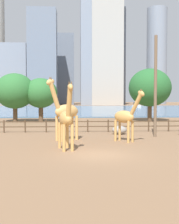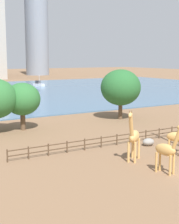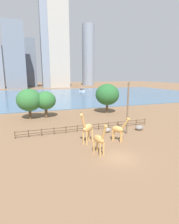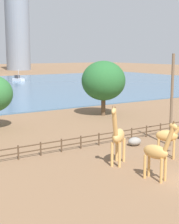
{
  "view_description": "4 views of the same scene",
  "coord_description": "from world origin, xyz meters",
  "px_view_note": "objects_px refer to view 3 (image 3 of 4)",
  "views": [
    {
      "loc": [
        -1.57,
        -17.26,
        3.48
      ],
      "look_at": [
        0.28,
        13.82,
        2.02
      ],
      "focal_mm": 45.0,
      "sensor_mm": 36.0,
      "label": 1
    },
    {
      "loc": [
        -22.6,
        -19.6,
        10.06
      ],
      "look_at": [
        0.95,
        19.85,
        2.74
      ],
      "focal_mm": 55.0,
      "sensor_mm": 36.0,
      "label": 2
    },
    {
      "loc": [
        -10.55,
        -18.31,
        10.32
      ],
      "look_at": [
        2.77,
        19.09,
        2.09
      ],
      "focal_mm": 28.0,
      "sensor_mm": 36.0,
      "label": 3
    },
    {
      "loc": [
        -19.46,
        -15.67,
        9.24
      ],
      "look_at": [
        2.72,
        17.9,
        2.34
      ],
      "focal_mm": 55.0,
      "sensor_mm": 36.0,
      "label": 4
    }
  ],
  "objects_px": {
    "boulder_near_fence": "(107,130)",
    "tree_right_tall": "(29,100)",
    "giraffe_young": "(99,139)",
    "giraffe_companion": "(87,128)",
    "tree_left_large": "(46,101)",
    "giraffe_tall": "(119,129)",
    "utility_pole": "(128,109)",
    "tree_center_broad": "(107,95)",
    "boulder_by_pole": "(139,128)",
    "boat_ferry": "(82,91)"
  },
  "relations": [
    {
      "from": "boat_ferry",
      "to": "boulder_by_pole",
      "type": "bearing_deg",
      "value": -27.55
    },
    {
      "from": "giraffe_tall",
      "to": "tree_center_broad",
      "type": "xyz_separation_m",
      "value": [
        7.68,
        20.58,
        3.18
      ]
    },
    {
      "from": "giraffe_companion",
      "to": "tree_right_tall",
      "type": "distance_m",
      "value": 21.13
    },
    {
      "from": "giraffe_tall",
      "to": "boulder_near_fence",
      "type": "xyz_separation_m",
      "value": [
        0.3,
        4.88,
        -1.62
      ]
    },
    {
      "from": "giraffe_young",
      "to": "boat_ferry",
      "type": "bearing_deg",
      "value": 149.94
    },
    {
      "from": "tree_right_tall",
      "to": "giraffe_young",
      "type": "bearing_deg",
      "value": -70.94
    },
    {
      "from": "giraffe_young",
      "to": "boulder_near_fence",
      "type": "bearing_deg",
      "value": 134.37
    },
    {
      "from": "giraffe_tall",
      "to": "giraffe_young",
      "type": "distance_m",
      "value": 5.8
    },
    {
      "from": "giraffe_companion",
      "to": "boulder_near_fence",
      "type": "bearing_deg",
      "value": 178.31
    },
    {
      "from": "utility_pole",
      "to": "boulder_near_fence",
      "type": "xyz_separation_m",
      "value": [
        -2.96,
        2.03,
        -4.19
      ]
    },
    {
      "from": "boulder_near_fence",
      "to": "tree_center_broad",
      "type": "relative_size",
      "value": 0.18
    },
    {
      "from": "tree_right_tall",
      "to": "tree_left_large",
      "type": "bearing_deg",
      "value": 1.28
    },
    {
      "from": "boat_ferry",
      "to": "tree_left_large",
      "type": "bearing_deg",
      "value": -42.22
    },
    {
      "from": "boulder_near_fence",
      "to": "tree_left_large",
      "type": "bearing_deg",
      "value": 121.02
    },
    {
      "from": "boulder_near_fence",
      "to": "tree_right_tall",
      "type": "xyz_separation_m",
      "value": [
        -13.25,
        15.58,
        4.22
      ]
    },
    {
      "from": "boulder_near_fence",
      "to": "tree_center_broad",
      "type": "xyz_separation_m",
      "value": [
        7.38,
        15.7,
        4.8
      ]
    },
    {
      "from": "utility_pole",
      "to": "boulder_by_pole",
      "type": "height_order",
      "value": "utility_pole"
    },
    {
      "from": "boulder_near_fence",
      "to": "boulder_by_pole",
      "type": "bearing_deg",
      "value": -8.05
    },
    {
      "from": "giraffe_tall",
      "to": "tree_center_broad",
      "type": "bearing_deg",
      "value": 118.98
    },
    {
      "from": "utility_pole",
      "to": "tree_left_large",
      "type": "xyz_separation_m",
      "value": [
        -12.38,
        17.7,
        -0.28
      ]
    },
    {
      "from": "giraffe_young",
      "to": "boulder_by_pole",
      "type": "height_order",
      "value": "giraffe_young"
    },
    {
      "from": "giraffe_young",
      "to": "boulder_near_fence",
      "type": "height_order",
      "value": "giraffe_young"
    },
    {
      "from": "giraffe_young",
      "to": "tree_center_broad",
      "type": "distance_m",
      "value": 27.14
    },
    {
      "from": "giraffe_tall",
      "to": "tree_left_large",
      "type": "xyz_separation_m",
      "value": [
        -9.12,
        20.54,
        2.3
      ]
    },
    {
      "from": "tree_center_broad",
      "to": "giraffe_companion",
      "type": "bearing_deg",
      "value": -122.77
    },
    {
      "from": "tree_left_large",
      "to": "tree_right_tall",
      "type": "relative_size",
      "value": 0.9
    },
    {
      "from": "tree_right_tall",
      "to": "boat_ferry",
      "type": "bearing_deg",
      "value": 63.14
    },
    {
      "from": "giraffe_companion",
      "to": "tree_left_large",
      "type": "xyz_separation_m",
      "value": [
        -4.22,
        19.5,
        1.89
      ]
    },
    {
      "from": "giraffe_tall",
      "to": "tree_right_tall",
      "type": "distance_m",
      "value": 24.35
    },
    {
      "from": "tree_left_large",
      "to": "utility_pole",
      "type": "bearing_deg",
      "value": -55.02
    },
    {
      "from": "giraffe_companion",
      "to": "tree_right_tall",
      "type": "bearing_deg",
      "value": -105.6
    },
    {
      "from": "giraffe_tall",
      "to": "giraffe_companion",
      "type": "distance_m",
      "value": 5.03
    },
    {
      "from": "boulder_by_pole",
      "to": "giraffe_companion",
      "type": "bearing_deg",
      "value": -165.91
    },
    {
      "from": "boulder_near_fence",
      "to": "tree_left_large",
      "type": "relative_size",
      "value": 0.22
    },
    {
      "from": "giraffe_tall",
      "to": "utility_pole",
      "type": "xyz_separation_m",
      "value": [
        3.26,
        2.84,
        2.58
      ]
    },
    {
      "from": "giraffe_young",
      "to": "utility_pole",
      "type": "relative_size",
      "value": 0.5
    },
    {
      "from": "giraffe_young",
      "to": "giraffe_companion",
      "type": "bearing_deg",
      "value": 168.08
    },
    {
      "from": "tree_right_tall",
      "to": "boat_ferry",
      "type": "xyz_separation_m",
      "value": [
        33.61,
        66.36,
        -3.78
      ]
    },
    {
      "from": "giraffe_companion",
      "to": "tree_center_broad",
      "type": "relative_size",
      "value": 0.64
    },
    {
      "from": "utility_pole",
      "to": "boulder_near_fence",
      "type": "bearing_deg",
      "value": 145.56
    },
    {
      "from": "giraffe_companion",
      "to": "utility_pole",
      "type": "xyz_separation_m",
      "value": [
        8.16,
        1.81,
        2.17
      ]
    },
    {
      "from": "tree_center_broad",
      "to": "tree_right_tall",
      "type": "height_order",
      "value": "tree_center_broad"
    },
    {
      "from": "giraffe_tall",
      "to": "boulder_by_pole",
      "type": "height_order",
      "value": "giraffe_tall"
    },
    {
      "from": "giraffe_companion",
      "to": "giraffe_young",
      "type": "distance_m",
      "value": 4.43
    },
    {
      "from": "giraffe_tall",
      "to": "giraffe_young",
      "type": "relative_size",
      "value": 0.92
    },
    {
      "from": "giraffe_companion",
      "to": "boat_ferry",
      "type": "distance_m",
      "value": 89.52
    },
    {
      "from": "tree_left_large",
      "to": "tree_center_broad",
      "type": "bearing_deg",
      "value": 0.13
    },
    {
      "from": "utility_pole",
      "to": "tree_center_broad",
      "type": "xyz_separation_m",
      "value": [
        4.41,
        17.74,
        0.6
      ]
    },
    {
      "from": "boulder_by_pole",
      "to": "giraffe_young",
      "type": "bearing_deg",
      "value": -147.38
    },
    {
      "from": "giraffe_companion",
      "to": "boulder_by_pole",
      "type": "bearing_deg",
      "value": 155.97
    }
  ]
}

